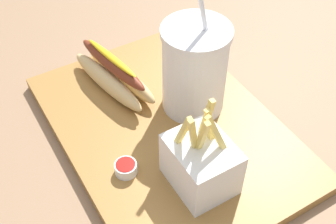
{
  "coord_description": "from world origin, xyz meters",
  "views": [
    {
      "loc": [
        0.39,
        -0.24,
        0.52
      ],
      "look_at": [
        0.0,
        0.0,
        0.05
      ],
      "focal_mm": 46.79,
      "sensor_mm": 36.0,
      "label": 1
    }
  ],
  "objects_px": {
    "fries_basket": "(201,163)",
    "ketchup_cup_2": "(126,168)",
    "hot_dog_1": "(114,74)",
    "soda_cup": "(195,69)"
  },
  "relations": [
    {
      "from": "fries_basket",
      "to": "ketchup_cup_2",
      "type": "xyz_separation_m",
      "value": [
        -0.07,
        -0.08,
        -0.03
      ]
    },
    {
      "from": "hot_dog_1",
      "to": "soda_cup",
      "type": "bearing_deg",
      "value": 40.9
    },
    {
      "from": "soda_cup",
      "to": "fries_basket",
      "type": "relative_size",
      "value": 1.79
    },
    {
      "from": "soda_cup",
      "to": "hot_dog_1",
      "type": "xyz_separation_m",
      "value": [
        -0.1,
        -0.09,
        -0.05
      ]
    },
    {
      "from": "soda_cup",
      "to": "hot_dog_1",
      "type": "relative_size",
      "value": 1.3
    },
    {
      "from": "soda_cup",
      "to": "fries_basket",
      "type": "bearing_deg",
      "value": -29.44
    },
    {
      "from": "soda_cup",
      "to": "ketchup_cup_2",
      "type": "distance_m",
      "value": 0.18
    },
    {
      "from": "hot_dog_1",
      "to": "ketchup_cup_2",
      "type": "distance_m",
      "value": 0.18
    },
    {
      "from": "hot_dog_1",
      "to": "fries_basket",
      "type": "bearing_deg",
      "value": 3.7
    },
    {
      "from": "fries_basket",
      "to": "hot_dog_1",
      "type": "bearing_deg",
      "value": -176.3
    }
  ]
}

